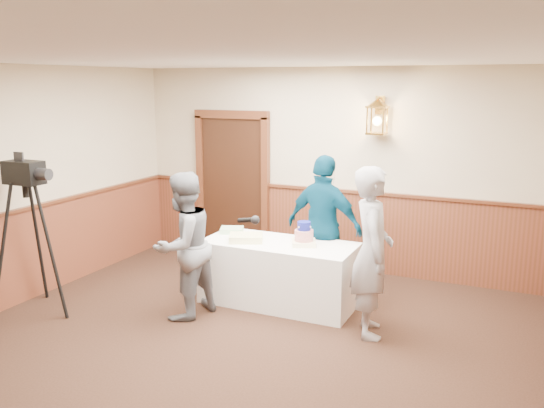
# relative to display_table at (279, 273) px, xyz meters

# --- Properties ---
(ground) EXTENTS (7.00, 7.00, 0.00)m
(ground) POSITION_rel_display_table_xyz_m (0.15, -1.90, -0.38)
(ground) COLOR black
(ground) RESTS_ON ground
(room_shell) EXTENTS (6.02, 7.02, 2.81)m
(room_shell) POSITION_rel_display_table_xyz_m (0.10, -1.45, 1.15)
(room_shell) COLOR #C2AE91
(room_shell) RESTS_ON ground
(display_table) EXTENTS (1.80, 0.80, 0.75)m
(display_table) POSITION_rel_display_table_xyz_m (0.00, 0.00, 0.00)
(display_table) COLOR white
(display_table) RESTS_ON ground
(tiered_cake) EXTENTS (0.35, 0.35, 0.28)m
(tiered_cake) POSITION_rel_display_table_xyz_m (0.31, 0.02, 0.48)
(tiered_cake) COLOR #FFF4C4
(tiered_cake) RESTS_ON display_table
(sheet_cake_yellow) EXTENTS (0.48, 0.43, 0.08)m
(sheet_cake_yellow) POSITION_rel_display_table_xyz_m (-0.38, -0.11, 0.41)
(sheet_cake_yellow) COLOR #FDFF98
(sheet_cake_yellow) RESTS_ON display_table
(sheet_cake_green) EXTENTS (0.34, 0.31, 0.06)m
(sheet_cake_green) POSITION_rel_display_table_xyz_m (-0.72, 0.17, 0.41)
(sheet_cake_green) COLOR #97D193
(sheet_cake_green) RESTS_ON display_table
(interviewer) EXTENTS (1.50, 0.91, 1.64)m
(interviewer) POSITION_rel_display_table_xyz_m (-0.80, -0.80, 0.45)
(interviewer) COLOR slate
(interviewer) RESTS_ON ground
(baker) EXTENTS (0.63, 0.76, 1.78)m
(baker) POSITION_rel_display_table_xyz_m (1.21, -0.38, 0.51)
(baker) COLOR #95949A
(baker) RESTS_ON ground
(assistant_p) EXTENTS (1.09, 0.65, 1.75)m
(assistant_p) POSITION_rel_display_table_xyz_m (0.39, 0.47, 0.50)
(assistant_p) COLOR #073A54
(assistant_p) RESTS_ON ground
(tv_camera_rig) EXTENTS (0.68, 0.64, 1.75)m
(tv_camera_rig) POSITION_rel_display_table_xyz_m (-2.43, -1.42, 0.41)
(tv_camera_rig) COLOR black
(tv_camera_rig) RESTS_ON ground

